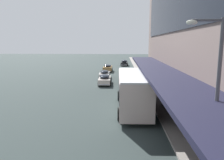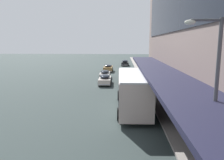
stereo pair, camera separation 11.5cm
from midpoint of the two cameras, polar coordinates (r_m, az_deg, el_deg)
transit_bus_kerbside_front at (r=19.78m, az=5.62°, el=-2.34°), size 2.89×9.48×3.30m
sedan_trailing_mid at (r=37.35m, az=-1.80°, el=1.53°), size 1.95×4.61×1.45m
sedan_lead_mid at (r=58.50m, az=3.48°, el=4.50°), size 2.06×4.52×1.60m
sedan_oncoming_rear at (r=46.36m, az=-0.93°, el=3.17°), size 1.93×4.53×1.54m
sedan_second_near at (r=38.51m, az=4.60°, el=1.73°), size 1.94×4.57×1.41m
sedan_second_mid at (r=32.04m, az=-1.77°, el=0.20°), size 1.94×4.82×1.48m
street_lamp at (r=9.77m, az=24.93°, el=-2.26°), size 1.50×0.28×6.80m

